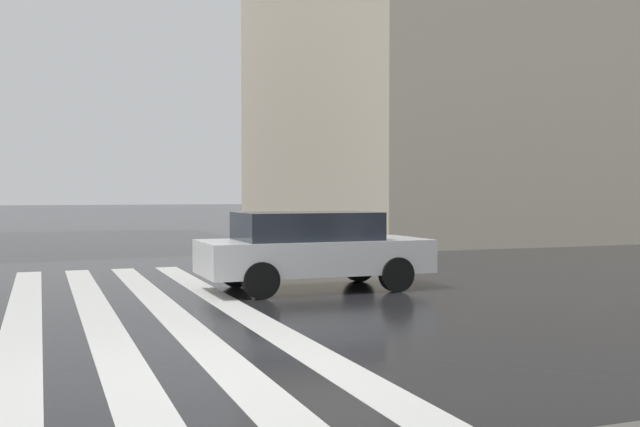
{
  "coord_description": "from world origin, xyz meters",
  "views": [
    {
      "loc": [
        -6.99,
        1.64,
        1.75
      ],
      "look_at": [
        6.1,
        -3.35,
        1.36
      ],
      "focal_mm": 41.3,
      "sensor_mm": 36.0,
      "label": 1
    }
  ],
  "objects": [
    {
      "name": "ground_plane",
      "position": [
        0.0,
        0.0,
        0.0
      ],
      "size": [
        220.0,
        220.0,
        0.0
      ],
      "primitive_type": "plane",
      "color": "black"
    },
    {
      "name": "car_white",
      "position": [
        5.5,
        -2.97,
        0.76
      ],
      "size": [
        1.85,
        4.1,
        1.41
      ],
      "color": "silver",
      "rests_on": "ground_plane"
    }
  ]
}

